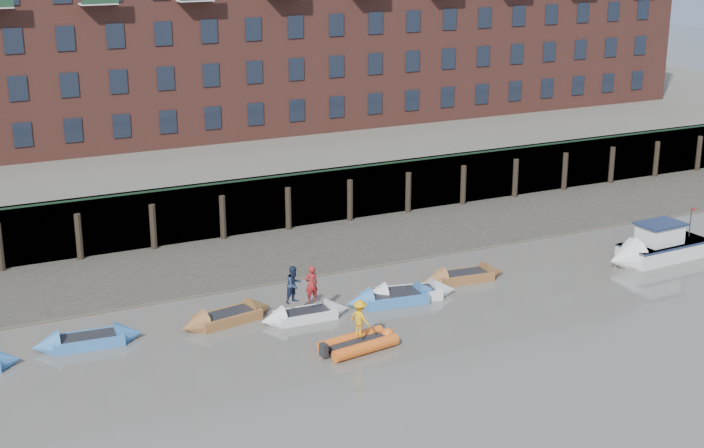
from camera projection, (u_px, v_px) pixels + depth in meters
ground at (459, 390)px, 37.80m from camera, size 220.00×220.00×0.00m
foreshore at (282, 254)px, 53.22m from camera, size 110.00×8.00×0.50m
mud_band at (307, 273)px, 50.31m from camera, size 110.00×1.60×0.10m
river_wall at (252, 206)px, 56.50m from camera, size 110.00×1.23×3.30m
bank_terrace at (182, 157)px, 68.16m from camera, size 110.00×28.00×3.20m
rowboat_1 at (88, 340)px, 41.68m from camera, size 4.70×1.72×1.34m
rowboat_2 at (227, 317)px, 44.13m from camera, size 4.75×2.17×1.33m
rowboat_3 at (305, 315)px, 44.44m from camera, size 4.29×1.41×1.23m
rowboat_4 at (394, 298)px, 46.35m from camera, size 4.89×1.97×1.38m
rowboat_5 at (409, 294)px, 46.92m from camera, size 4.85×2.28×1.35m
rowboat_6 at (464, 276)px, 49.27m from camera, size 4.52×1.74×1.28m
rib_tender at (361, 342)px, 41.41m from camera, size 3.53×2.07×0.60m
motor_launch at (650, 250)px, 51.89m from camera, size 6.44×2.42×2.61m
person_rower_a at (311, 284)px, 44.04m from camera, size 0.64×0.43×1.72m
person_rower_b at (294, 284)px, 43.98m from camera, size 1.02×0.91×1.74m
person_rib_crew at (360, 318)px, 41.08m from camera, size 0.93×1.19×1.62m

